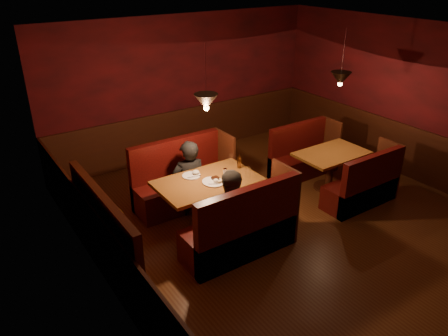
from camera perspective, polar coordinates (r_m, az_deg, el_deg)
room at (r=6.48m, az=7.87°, el=-0.04°), size 6.02×7.02×2.92m
main_table at (r=6.67m, az=-2.03°, el=-3.01°), size 1.54×0.94×1.08m
main_bench_far at (r=7.47m, az=-5.46°, el=-2.11°), size 1.70×0.61×1.16m
main_bench_near at (r=6.20m, az=2.51°, el=-8.38°), size 1.70×0.61×1.16m
second_table at (r=8.10m, az=13.78°, el=0.78°), size 1.27×0.81×0.72m
second_bench_far at (r=8.67m, az=10.16°, el=1.31°), size 1.40×0.52×1.00m
second_bench_near at (r=7.78m, az=17.80°, el=-2.54°), size 1.40×0.52×1.00m
diner_a at (r=7.02m, az=-4.65°, el=0.05°), size 0.66×0.50×1.62m
diner_b at (r=6.18m, az=1.34°, el=-4.03°), size 0.80×0.65×1.55m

